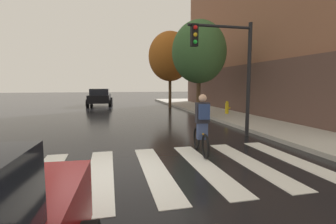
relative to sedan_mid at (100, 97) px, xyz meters
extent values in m
plane|color=black|center=(0.87, -18.37, -0.81)|extent=(120.00, 120.00, 0.00)
cube|color=silver|center=(-0.59, -18.37, -0.80)|extent=(0.55, 3.71, 0.01)
cube|color=silver|center=(0.62, -18.37, -0.80)|extent=(0.55, 3.71, 0.01)
cube|color=silver|center=(1.82, -18.37, -0.80)|extent=(0.55, 3.71, 0.01)
cube|color=silver|center=(3.02, -18.37, -0.80)|extent=(0.55, 3.71, 0.01)
cube|color=silver|center=(4.23, -18.37, -0.80)|extent=(0.55, 3.71, 0.01)
cube|color=silver|center=(5.43, -18.37, -0.80)|extent=(0.55, 3.71, 0.01)
cube|color=black|center=(0.00, 0.04, -0.13)|extent=(2.03, 4.61, 0.69)
cube|color=black|center=(-0.01, -0.11, 0.49)|extent=(1.72, 2.24, 0.54)
cylinder|color=black|center=(-0.88, 1.53, -0.47)|extent=(0.27, 0.68, 0.67)
cylinder|color=black|center=(1.01, 1.44, -0.47)|extent=(0.27, 0.68, 0.67)
cylinder|color=black|center=(-1.01, -1.37, -0.47)|extent=(0.27, 0.68, 0.67)
cylinder|color=black|center=(0.88, -1.46, -0.47)|extent=(0.27, 0.68, 0.67)
torus|color=black|center=(3.27, -17.81, -0.48)|extent=(0.14, 0.66, 0.66)
torus|color=black|center=(3.40, -16.77, -0.48)|extent=(0.14, 0.66, 0.66)
cylinder|color=orange|center=(3.33, -17.29, -0.20)|extent=(0.16, 0.89, 0.05)
cylinder|color=orange|center=(3.31, -17.45, -0.13)|extent=(0.04, 0.04, 0.45)
cube|color=#384772|center=(3.31, -17.45, -0.08)|extent=(0.30, 0.23, 0.56)
cube|color=#26262D|center=(3.31, -17.45, 0.37)|extent=(0.39, 0.28, 0.56)
sphere|color=tan|center=(3.31, -17.45, 0.77)|extent=(0.22, 0.22, 0.22)
cube|color=navy|center=(3.29, -17.63, 0.42)|extent=(0.30, 0.19, 0.40)
cylinder|color=black|center=(5.93, -15.39, 1.29)|extent=(0.14, 0.14, 4.20)
cylinder|color=black|center=(4.73, -15.39, 3.19)|extent=(2.40, 0.10, 0.10)
cube|color=black|center=(3.77, -15.39, 2.84)|extent=(0.24, 0.20, 0.76)
sphere|color=red|center=(3.77, -15.50, 3.08)|extent=(0.14, 0.14, 0.14)
sphere|color=gold|center=(3.77, -15.50, 2.84)|extent=(0.14, 0.14, 0.14)
sphere|color=green|center=(3.77, -15.50, 2.60)|extent=(0.14, 0.14, 0.14)
cylinder|color=gold|center=(7.91, -9.76, -0.33)|extent=(0.22, 0.22, 0.65)
sphere|color=gold|center=(7.91, -9.76, 0.03)|extent=(0.18, 0.18, 0.18)
cylinder|color=gold|center=(8.07, -9.76, -0.30)|extent=(0.12, 0.09, 0.09)
cylinder|color=#4C3823|center=(6.08, -9.64, 0.48)|extent=(0.24, 0.24, 2.58)
ellipsoid|color=#386033|center=(6.08, -9.64, 3.06)|extent=(3.21, 3.21, 3.69)
cylinder|color=#4C3823|center=(5.78, -3.62, 0.61)|extent=(0.24, 0.24, 2.83)
ellipsoid|color=#A5591E|center=(5.78, -3.62, 3.44)|extent=(3.53, 3.53, 4.05)
cube|color=brown|center=(17.34, -7.81, 0.79)|extent=(16.40, 19.47, 3.20)
cube|color=#936047|center=(17.34, -7.81, 6.27)|extent=(16.07, 19.08, 7.76)
camera|label=1|loc=(0.85, -23.79, 1.15)|focal=26.56mm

